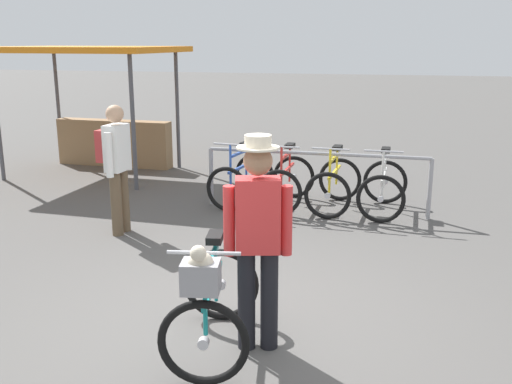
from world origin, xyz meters
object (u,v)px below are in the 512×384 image
at_px(racked_bike_white, 383,187).
at_px(market_stall, 100,96).
at_px(racked_bike_blue, 241,179).
at_px(racked_bike_red, 287,182).
at_px(pedestrian_with_backpack, 116,161).
at_px(person_with_featured_bike, 258,235).
at_px(racked_bike_yellow, 334,185).
at_px(featured_bicycle, 211,299).

relative_size(racked_bike_white, market_stall, 0.36).
relative_size(racked_bike_blue, racked_bike_red, 1.04).
distance_m(pedestrian_with_backpack, market_stall, 3.99).
relative_size(racked_bike_red, market_stall, 0.36).
bearing_deg(pedestrian_with_backpack, market_stall, 121.03).
distance_m(racked_bike_red, person_with_featured_bike, 4.23).
distance_m(racked_bike_blue, market_stall, 3.71).
relative_size(racked_bike_yellow, featured_bicycle, 0.93).
xyz_separation_m(racked_bike_yellow, person_with_featured_bike, (-0.11, -4.14, 0.58)).
xyz_separation_m(racked_bike_white, featured_bicycle, (-1.13, -4.38, 0.12)).
xyz_separation_m(racked_bike_red, featured_bicycle, (0.27, -4.38, 0.12)).
height_order(racked_bike_red, racked_bike_white, same).
bearing_deg(racked_bike_white, person_with_featured_bike, -101.11).
distance_m(racked_bike_blue, racked_bike_red, 0.70).
xyz_separation_m(featured_bicycle, market_stall, (-4.15, 6.01, 0.91)).
bearing_deg(person_with_featured_bike, pedestrian_with_backpack, 135.47).
bearing_deg(market_stall, racked_bike_blue, -27.14).
bearing_deg(racked_bike_white, racked_bike_blue, 179.90).
relative_size(featured_bicycle, market_stall, 0.39).
bearing_deg(person_with_featured_bike, racked_bike_blue, 107.24).
bearing_deg(person_with_featured_bike, market_stall, 127.68).
distance_m(racked_bike_red, racked_bike_yellow, 0.70).
height_order(racked_bike_red, market_stall, market_stall).
bearing_deg(pedestrian_with_backpack, racked_bike_blue, 57.48).
distance_m(racked_bike_white, featured_bicycle, 4.52).
xyz_separation_m(racked_bike_blue, person_with_featured_bike, (1.29, -4.15, 0.58)).
xyz_separation_m(racked_bike_yellow, featured_bicycle, (-0.43, -4.38, 0.12)).
xyz_separation_m(racked_bike_white, person_with_featured_bike, (-0.81, -4.14, 0.58)).
xyz_separation_m(racked_bike_blue, market_stall, (-3.17, 1.63, 1.03)).
relative_size(person_with_featured_bike, pedestrian_with_backpack, 1.05).
bearing_deg(market_stall, racked_bike_white, -17.17).
bearing_deg(racked_bike_blue, person_with_featured_bike, -72.76).
distance_m(person_with_featured_bike, pedestrian_with_backpack, 3.39).
height_order(racked_bike_yellow, person_with_featured_bike, person_with_featured_bike).
distance_m(racked_bike_yellow, person_with_featured_bike, 4.19).
distance_m(racked_bike_red, featured_bicycle, 4.39).
xyz_separation_m(racked_bike_red, person_with_featured_bike, (0.59, -4.15, 0.58)).
xyz_separation_m(racked_bike_blue, racked_bike_yellow, (1.40, -0.00, 0.00)).
height_order(featured_bicycle, market_stall, market_stall).
bearing_deg(pedestrian_with_backpack, racked_bike_yellow, 34.96).
bearing_deg(racked_bike_blue, market_stall, 152.86).
bearing_deg(featured_bicycle, racked_bike_red, 93.57).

